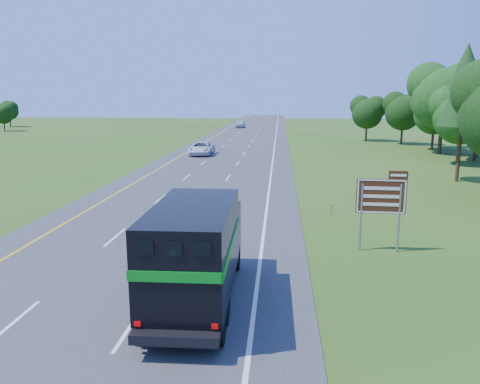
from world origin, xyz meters
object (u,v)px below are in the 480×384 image
Objects in this scene: far_car at (240,124)px; exit_sign at (382,199)px; white_suv at (202,148)px; horse_truck at (197,249)px.

far_car is 1.37× the size of exit_sign.
white_suv is 1.13× the size of far_car.
white_suv is 37.90m from exit_sign.
horse_truck is 94.63m from far_car.
far_car is at bearing 89.61° from white_suv.
horse_truck is 9.52m from exit_sign.
exit_sign reaches higher than far_car.
white_suv is 53.07m from far_car.
horse_truck is 41.88m from white_suv.
white_suv is (-6.73, 41.32, -1.07)m from horse_truck.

